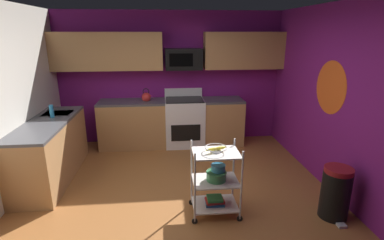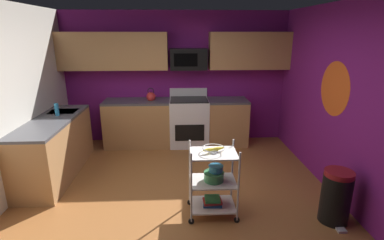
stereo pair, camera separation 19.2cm
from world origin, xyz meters
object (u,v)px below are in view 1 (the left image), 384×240
object	(u,v)px
mixing_bowl_small	(218,168)
book_stack	(215,201)
oven_range	(185,121)
microwave	(184,59)
trash_can	(335,193)
rolling_cart	(215,180)
fruit_bowl	(216,149)
kettle	(146,97)
mixing_bowl_large	(216,176)
dish_soap_bottle	(52,111)

from	to	relation	value
mixing_bowl_small	book_stack	xyz separation A→B (m)	(-0.04, -0.01, -0.45)
oven_range	mixing_bowl_small	xyz separation A→B (m)	(0.24, -2.41, 0.14)
microwave	trash_can	world-z (taller)	microwave
microwave	oven_range	bearing A→B (deg)	-89.74
rolling_cart	fruit_bowl	size ratio (longest dim) A/B	3.36
kettle	trash_can	distance (m)	3.62
microwave	mixing_bowl_small	xyz separation A→B (m)	(0.24, -2.51, -1.08)
oven_range	kettle	distance (m)	0.90
mixing_bowl_large	mixing_bowl_small	bearing A→B (deg)	31.13
rolling_cart	trash_can	xyz separation A→B (m)	(1.45, -0.22, -0.13)
kettle	dish_soap_bottle	distance (m)	1.73
kettle	dish_soap_bottle	size ratio (longest dim) A/B	1.32
book_stack	kettle	xyz separation A→B (m)	(-0.94, 2.42, 0.82)
oven_range	microwave	bearing A→B (deg)	90.26
oven_range	book_stack	size ratio (longest dim) A/B	4.53
microwave	mixing_bowl_large	size ratio (longest dim) A/B	2.78
kettle	dish_soap_bottle	xyz separation A→B (m)	(-1.40, -1.02, 0.02)
book_stack	kettle	distance (m)	2.72
book_stack	kettle	bearing A→B (deg)	111.23
dish_soap_bottle	trash_can	xyz separation A→B (m)	(3.79, -1.62, -0.69)
trash_can	fruit_bowl	bearing A→B (deg)	171.43
book_stack	kettle	size ratio (longest dim) A/B	0.92
kettle	rolling_cart	bearing A→B (deg)	-68.77
dish_soap_bottle	oven_range	bearing A→B (deg)	25.49
kettle	book_stack	bearing A→B (deg)	-68.77
microwave	dish_soap_bottle	world-z (taller)	microwave
rolling_cart	book_stack	distance (m)	0.28
oven_range	mixing_bowl_large	distance (m)	2.43
microwave	book_stack	xyz separation A→B (m)	(0.20, -2.53, -1.53)
kettle	dish_soap_bottle	bearing A→B (deg)	-144.09
rolling_cart	kettle	size ratio (longest dim) A/B	3.47
oven_range	mixing_bowl_small	distance (m)	2.42
mixing_bowl_large	kettle	distance (m)	2.64
trash_can	mixing_bowl_small	bearing A→B (deg)	170.64
microwave	dish_soap_bottle	bearing A→B (deg)	-152.27
microwave	kettle	bearing A→B (deg)	-171.62
mixing_bowl_small	kettle	distance (m)	2.62
oven_range	dish_soap_bottle	world-z (taller)	dish_soap_bottle
kettle	trash_can	world-z (taller)	kettle
mixing_bowl_large	rolling_cart	bearing A→B (deg)	180.00
mixing_bowl_large	dish_soap_bottle	distance (m)	2.79
fruit_bowl	mixing_bowl_large	bearing A→B (deg)	0.00
fruit_bowl	dish_soap_bottle	bearing A→B (deg)	149.12
book_stack	dish_soap_bottle	size ratio (longest dim) A/B	1.21
microwave	dish_soap_bottle	distance (m)	2.51
rolling_cart	mixing_bowl_small	size ratio (longest dim) A/B	5.03
microwave	mixing_bowl_small	world-z (taller)	microwave
trash_can	oven_range	bearing A→B (deg)	121.99
microwave	dish_soap_bottle	size ratio (longest dim) A/B	3.50
oven_range	mixing_bowl_large	xyz separation A→B (m)	(0.21, -2.42, 0.04)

